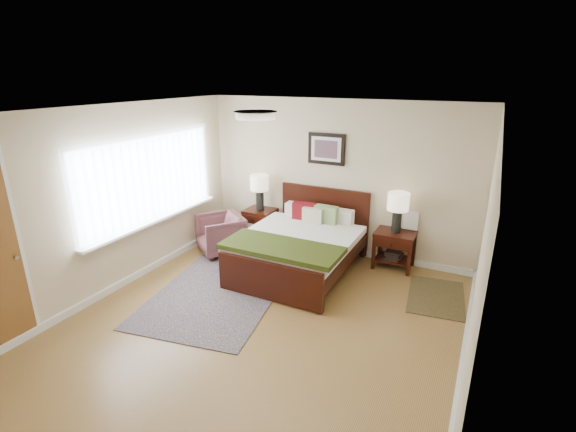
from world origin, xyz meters
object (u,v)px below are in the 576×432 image
object	(u,v)px
nightstand_left	(260,216)
nightstand_right	(394,246)
lamp_right	(398,206)
rug_persian	(217,294)
armchair	(221,234)
bed	(301,241)
lamp_left	(260,186)

from	to	relation	value
nightstand_left	nightstand_right	distance (m)	2.37
lamp_right	rug_persian	bearing A→B (deg)	-135.58
armchair	bed	bearing A→B (deg)	35.35
lamp_right	lamp_left	bearing A→B (deg)	180.00
lamp_left	armchair	bearing A→B (deg)	-116.94
nightstand_left	lamp_left	world-z (taller)	lamp_left
lamp_left	armchair	world-z (taller)	lamp_left
lamp_right	rug_persian	world-z (taller)	lamp_right
rug_persian	lamp_left	bearing A→B (deg)	92.38
nightstand_right	rug_persian	bearing A→B (deg)	-135.79
nightstand_right	rug_persian	distance (m)	2.75
lamp_right	armchair	bearing A→B (deg)	-165.50
nightstand_left	lamp_right	bearing A→B (deg)	0.51
nightstand_right	armchair	xyz separation A→B (m)	(-2.72, -0.69, -0.04)
nightstand_left	armchair	distance (m)	0.79
lamp_left	bed	bearing A→B (deg)	-33.59
bed	lamp_left	size ratio (longest dim) A/B	3.26
nightstand_right	rug_persian	xyz separation A→B (m)	(-1.96, -1.90, -0.35)
bed	nightstand_right	size ratio (longest dim) A/B	3.37
nightstand_right	lamp_left	world-z (taller)	lamp_left
bed	armchair	bearing A→B (deg)	178.31
bed	nightstand_left	bearing A→B (deg)	147.16
nightstand_left	lamp_right	xyz separation A→B (m)	(2.36, 0.02, 0.53)
nightstand_right	armchair	size ratio (longest dim) A/B	0.83
nightstand_left	lamp_right	distance (m)	2.42
bed	nightstand_right	world-z (taller)	bed
bed	lamp_left	bearing A→B (deg)	146.41
nightstand_left	nightstand_right	size ratio (longest dim) A/B	1.02
nightstand_right	lamp_left	xyz separation A→B (m)	(-2.36, 0.01, 0.66)
bed	rug_persian	bearing A→B (deg)	-121.56
nightstand_right	lamp_left	bearing A→B (deg)	179.67
nightstand_left	nightstand_right	xyz separation A→B (m)	(2.36, 0.01, -0.12)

